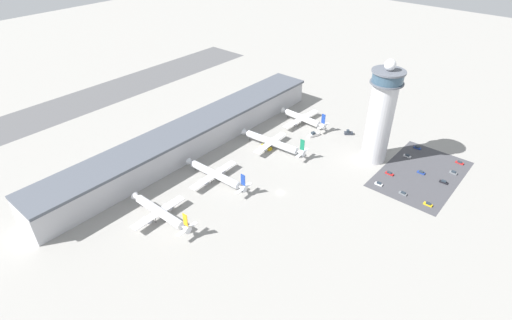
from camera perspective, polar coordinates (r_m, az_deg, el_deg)
ground_plane at (r=216.22m, az=3.50°, el=-4.69°), size 1000.00×1000.00×0.00m
terminal_building at (r=252.04m, az=-9.15°, el=3.32°), size 206.43×25.00×17.22m
runway_strip at (r=346.40m, az=-22.22°, el=8.20°), size 309.64×44.00×0.01m
control_tower at (r=239.23m, az=17.40°, el=6.21°), size 18.36×18.36×62.36m
parking_lot_surface at (r=248.93m, az=22.51°, el=-1.84°), size 64.00×40.00×0.01m
airplane_gate_alpha at (r=202.02m, az=-13.58°, el=-7.24°), size 30.62×40.89×13.74m
airplane_gate_bravo at (r=223.48m, az=-5.86°, el=-2.07°), size 33.63×43.41×13.06m
airplane_gate_charlie at (r=251.45m, az=2.28°, el=2.55°), size 30.50×46.28×13.75m
airplane_gate_delta at (r=282.55m, az=6.64°, el=5.94°), size 35.56×37.13×13.22m
service_truck_catering at (r=253.22m, az=1.49°, el=1.91°), size 3.58×7.90×3.06m
service_truck_fuel at (r=269.18m, az=8.26°, el=3.61°), size 8.35×4.97×3.19m
service_truck_baggage at (r=275.63m, az=13.07°, el=3.80°), size 5.48×6.00×3.17m
car_blue_compact at (r=249.13m, az=22.52°, el=-1.66°), size 1.98×4.41×1.45m
car_maroon_suv at (r=256.65m, az=26.36°, el=-1.62°), size 1.81×4.21×1.55m
car_silver_sedan at (r=261.76m, az=20.80°, el=0.54°), size 1.87×4.62×1.60m
car_green_van at (r=273.07m, az=22.05°, el=1.65°), size 1.90×4.40×1.49m
car_navy_sedan at (r=268.04m, az=27.08°, el=-0.34°), size 1.90×4.64×1.37m
car_white_wagon at (r=225.64m, az=23.36°, el=-5.82°), size 1.81×4.46×1.53m
car_grey_coupe at (r=241.89m, az=18.53°, el=-1.83°), size 1.94×4.84×1.50m
car_yellow_taxi at (r=245.97m, az=25.22°, el=-2.85°), size 1.86×4.50×1.56m
car_red_hatchback at (r=228.52m, az=20.26°, el=-4.49°), size 1.75×4.20×1.43m
car_black_suv at (r=231.39m, az=17.12°, el=-3.27°), size 1.96×4.31×1.58m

